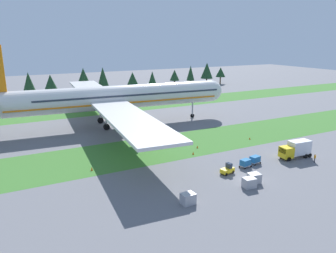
% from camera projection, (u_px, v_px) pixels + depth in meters
% --- Properties ---
extents(ground_plane, '(400.00, 400.00, 0.00)m').
position_uv_depth(ground_plane, '(251.00, 180.00, 56.02)').
color(ground_plane, slate).
extents(grass_strip_near, '(320.00, 17.42, 0.01)m').
position_uv_depth(grass_strip_near, '(184.00, 144.00, 75.61)').
color(grass_strip_near, '#3D752D').
rests_on(grass_strip_near, ground).
extents(grass_strip_far, '(320.00, 17.42, 0.01)m').
position_uv_depth(grass_strip_far, '(119.00, 107.00, 115.78)').
color(grass_strip_far, '#3D752D').
rests_on(grass_strip_far, ground).
extents(airliner, '(70.80, 86.91, 22.41)m').
position_uv_depth(airliner, '(110.00, 98.00, 89.21)').
color(airliner, silver).
rests_on(airliner, ground).
extents(baggage_tug, '(2.80, 1.76, 1.97)m').
position_uv_depth(baggage_tug, '(228.00, 169.00, 58.59)').
color(baggage_tug, yellow).
rests_on(baggage_tug, ground).
extents(cargo_dolly_lead, '(2.44, 1.89, 1.55)m').
position_uv_depth(cargo_dolly_lead, '(245.00, 163.00, 61.55)').
color(cargo_dolly_lead, '#A3A3A8').
rests_on(cargo_dolly_lead, ground).
extents(cargo_dolly_second, '(2.44, 1.89, 1.55)m').
position_uv_depth(cargo_dolly_second, '(255.00, 159.00, 63.28)').
color(cargo_dolly_second, '#A3A3A8').
rests_on(cargo_dolly_second, ground).
extents(catering_truck, '(7.11, 2.83, 3.58)m').
position_uv_depth(catering_truck, '(296.00, 149.00, 66.13)').
color(catering_truck, yellow).
rests_on(catering_truck, ground).
extents(ground_crew_marshaller, '(0.46, 0.38, 1.74)m').
position_uv_depth(ground_crew_marshaller, '(315.00, 158.00, 64.01)').
color(ground_crew_marshaller, black).
rests_on(ground_crew_marshaller, ground).
extents(uld_container_0, '(2.08, 1.71, 1.64)m').
position_uv_depth(uld_container_0, '(188.00, 199.00, 47.85)').
color(uld_container_0, '#A3A3A8').
rests_on(uld_container_0, ground).
extents(uld_container_1, '(2.16, 1.80, 1.66)m').
position_uv_depth(uld_container_1, '(249.00, 183.00, 53.13)').
color(uld_container_1, '#A3A3A8').
rests_on(uld_container_1, ground).
extents(uld_container_2, '(2.20, 1.86, 1.65)m').
position_uv_depth(uld_container_2, '(254.00, 178.00, 54.88)').
color(uld_container_2, '#A3A3A8').
rests_on(uld_container_2, ground).
extents(taxiway_marker_0, '(0.44, 0.44, 0.61)m').
position_uv_depth(taxiway_marker_0, '(193.00, 153.00, 68.53)').
color(taxiway_marker_0, orange).
rests_on(taxiway_marker_0, ground).
extents(taxiway_marker_1, '(0.44, 0.44, 0.56)m').
position_uv_depth(taxiway_marker_1, '(197.00, 147.00, 72.57)').
color(taxiway_marker_1, orange).
rests_on(taxiway_marker_1, ground).
extents(taxiway_marker_2, '(0.44, 0.44, 0.68)m').
position_uv_depth(taxiway_marker_2, '(92.00, 169.00, 60.14)').
color(taxiway_marker_2, orange).
rests_on(taxiway_marker_2, ground).
extents(taxiway_marker_3, '(0.44, 0.44, 0.53)m').
position_uv_depth(taxiway_marker_3, '(250.00, 138.00, 78.84)').
color(taxiway_marker_3, orange).
rests_on(taxiway_marker_3, ground).
extents(distant_tree_line, '(145.30, 9.17, 11.80)m').
position_uv_depth(distant_tree_line, '(101.00, 78.00, 144.97)').
color(distant_tree_line, '#4C3823').
rests_on(distant_tree_line, ground).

